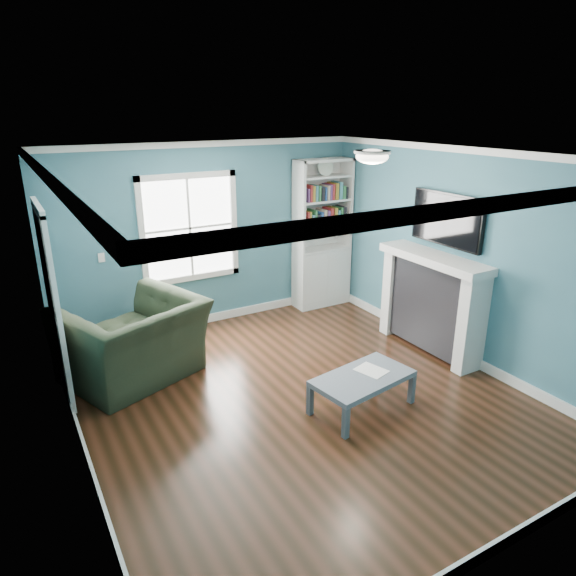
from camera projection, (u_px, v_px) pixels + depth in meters
floor at (301, 397)px, 5.66m from camera, size 5.00×5.00×0.00m
room_walls at (302, 260)px, 5.13m from camera, size 5.00×5.00×5.00m
trim at (302, 292)px, 5.24m from camera, size 4.50×5.00×2.60m
window at (190, 228)px, 7.06m from camera, size 1.40×0.06×1.50m
bookshelf at (322, 249)px, 8.06m from camera, size 0.90×0.35×2.31m
fireplace at (431, 304)px, 6.58m from camera, size 0.44×1.58×1.30m
tv at (447, 219)px, 6.28m from camera, size 0.06×1.10×0.65m
door at (52, 303)px, 5.40m from camera, size 0.12×0.98×2.17m
ceiling_fixture at (372, 156)px, 5.31m from camera, size 0.38×0.38×0.15m
light_switch at (101, 258)px, 6.58m from camera, size 0.08×0.01×0.12m
recliner at (132, 328)px, 5.87m from camera, size 1.68×1.40×1.26m
coffee_table at (363, 380)px, 5.35m from camera, size 1.14×0.74×0.38m
paper_sheet at (371, 370)px, 5.44m from camera, size 0.32×0.37×0.00m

